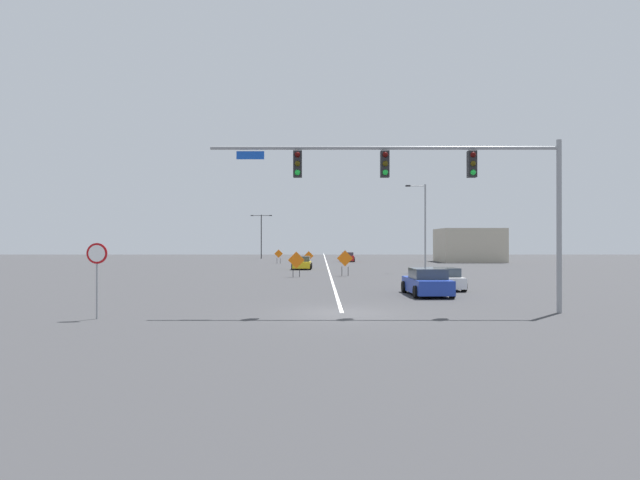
% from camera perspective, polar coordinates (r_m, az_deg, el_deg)
% --- Properties ---
extents(ground, '(198.28, 198.28, 0.00)m').
position_cam_1_polar(ground, '(21.40, 2.53, -7.76)').
color(ground, '#38383A').
extents(road_centre_stripe, '(0.16, 110.16, 0.01)m').
position_cam_1_polar(road_centre_stripe, '(76.33, 0.83, -2.33)').
color(road_centre_stripe, white).
rests_on(road_centre_stripe, ground).
extents(traffic_signal_assembly, '(13.93, 0.44, 6.87)m').
position_cam_1_polar(traffic_signal_assembly, '(21.79, 11.97, 6.61)').
color(traffic_signal_assembly, gray).
rests_on(traffic_signal_assembly, ground).
extents(stop_sign, '(0.76, 0.07, 2.77)m').
position_cam_1_polar(stop_sign, '(21.18, -22.49, -2.52)').
color(stop_sign, gray).
rests_on(stop_sign, ground).
extents(street_lamp_far_right, '(1.91, 0.24, 8.20)m').
position_cam_1_polar(street_lamp_far_right, '(50.73, 11.17, 1.72)').
color(street_lamp_far_right, gray).
rests_on(street_lamp_far_right, ground).
extents(street_lamp_near_left, '(3.62, 0.24, 7.45)m').
position_cam_1_polar(street_lamp_near_left, '(91.11, -6.10, 0.82)').
color(street_lamp_near_left, black).
rests_on(street_lamp_near_left, ground).
extents(construction_sign_median_near, '(1.34, 0.34, 2.05)m').
position_cam_1_polar(construction_sign_median_near, '(42.97, -2.37, -2.26)').
color(construction_sign_median_near, orange).
rests_on(construction_sign_median_near, ground).
extents(construction_sign_median_far, '(1.10, 0.09, 1.84)m').
position_cam_1_polar(construction_sign_median_far, '(69.84, -4.25, -1.56)').
color(construction_sign_median_far, orange).
rests_on(construction_sign_median_far, ground).
extents(construction_sign_right_shoulder, '(1.34, 0.12, 2.14)m').
position_cam_1_polar(construction_sign_right_shoulder, '(44.36, 2.85, -2.09)').
color(construction_sign_right_shoulder, orange).
rests_on(construction_sign_right_shoulder, ground).
extents(construction_sign_left_shoulder, '(1.14, 0.05, 1.72)m').
position_cam_1_polar(construction_sign_left_shoulder, '(64.21, -1.03, -1.78)').
color(construction_sign_left_shoulder, orange).
rests_on(construction_sign_left_shoulder, ground).
extents(car_red_mid, '(2.16, 4.16, 1.35)m').
position_cam_1_polar(car_red_mid, '(76.72, 3.14, -1.85)').
color(car_red_mid, red).
rests_on(car_red_mid, ground).
extents(car_yellow_passing, '(2.06, 3.88, 1.34)m').
position_cam_1_polar(car_yellow_passing, '(55.32, -1.74, -2.49)').
color(car_yellow_passing, gold).
rests_on(car_yellow_passing, ground).
extents(car_blue_distant, '(2.17, 4.46, 1.43)m').
position_cam_1_polar(car_blue_distant, '(28.82, 11.50, -4.48)').
color(car_blue_distant, '#1E389E').
rests_on(car_blue_distant, ground).
extents(car_white_near, '(2.20, 4.08, 1.30)m').
position_cam_1_polar(car_white_near, '(32.54, 12.99, -4.08)').
color(car_white_near, white).
rests_on(car_white_near, ground).
extents(roadside_building_east, '(8.48, 8.05, 4.71)m').
position_cam_1_polar(roadside_building_east, '(78.57, 15.74, -0.54)').
color(roadside_building_east, '#B2A893').
rests_on(roadside_building_east, ground).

